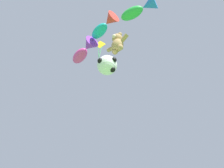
% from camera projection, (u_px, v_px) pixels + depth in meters
% --- Properties ---
extents(teddy_bear_kite, '(1.62, 0.71, 1.64)m').
position_uv_depth(teddy_bear_kite, '(117.00, 43.00, 12.65)').
color(teddy_bear_kite, tan).
extents(soccer_ball_kite, '(1.20, 1.20, 1.11)m').
position_uv_depth(soccer_ball_kite, '(107.00, 65.00, 11.72)').
color(soccer_ball_kite, white).
extents(fish_kite_emerald, '(2.46, 1.42, 0.93)m').
position_uv_depth(fish_kite_emerald, '(140.00, 9.00, 13.61)').
color(fish_kite_emerald, green).
extents(fish_kite_teal, '(2.36, 1.04, 0.98)m').
position_uv_depth(fish_kite_teal, '(105.00, 26.00, 15.39)').
color(fish_kite_teal, '#19ADB2').
extents(fish_kite_magenta, '(2.57, 1.28, 1.07)m').
position_uv_depth(fish_kite_magenta, '(84.00, 51.00, 16.38)').
color(fish_kite_magenta, '#E53F9E').
extents(diamond_kite, '(0.71, 0.59, 2.36)m').
position_uv_depth(diamond_kite, '(100.00, 47.00, 16.60)').
color(diamond_kite, yellow).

